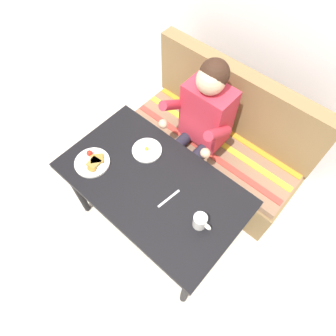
{
  "coord_description": "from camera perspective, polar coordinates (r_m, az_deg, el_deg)",
  "views": [
    {
      "loc": [
        0.67,
        -0.61,
        2.36
      ],
      "look_at": [
        0.0,
        0.15,
        0.72
      ],
      "focal_mm": 31.6,
      "sensor_mm": 36.0,
      "label": 1
    }
  ],
  "objects": [
    {
      "name": "ground_plane",
      "position": [
        2.53,
        -2.3,
        -10.76
      ],
      "size": [
        8.0,
        8.0,
        0.0
      ],
      "primitive_type": "plane",
      "color": "beige"
    },
    {
      "name": "back_wall",
      "position": [
        2.26,
        21.65,
        26.78
      ],
      "size": [
        4.4,
        0.1,
        2.6
      ],
      "primitive_type": "cube",
      "color": "silver",
      "rests_on": "ground"
    },
    {
      "name": "table",
      "position": [
        1.94,
        -2.95,
        -3.94
      ],
      "size": [
        1.2,
        0.7,
        0.73
      ],
      "color": "black",
      "rests_on": "ground"
    },
    {
      "name": "couch",
      "position": [
        2.54,
        9.26,
        4.23
      ],
      "size": [
        1.44,
        0.56,
        1.0
      ],
      "color": "olive",
      "rests_on": "ground"
    },
    {
      "name": "person",
      "position": [
        2.15,
        6.33,
        8.96
      ],
      "size": [
        0.45,
        0.61,
        1.21
      ],
      "color": "#BF2C3D",
      "rests_on": "ground"
    },
    {
      "name": "plate_breakfast",
      "position": [
        1.99,
        -14.32,
        1.12
      ],
      "size": [
        0.23,
        0.23,
        0.05
      ],
      "color": "white",
      "rests_on": "table"
    },
    {
      "name": "plate_eggs",
      "position": [
        1.99,
        -4.09,
        3.45
      ],
      "size": [
        0.2,
        0.2,
        0.04
      ],
      "color": "white",
      "rests_on": "table"
    },
    {
      "name": "coffee_mug",
      "position": [
        1.71,
        6.24,
        -10.17
      ],
      "size": [
        0.12,
        0.08,
        0.1
      ],
      "color": "white",
      "rests_on": "table"
    },
    {
      "name": "fork",
      "position": [
        1.81,
        0.15,
        -5.92
      ],
      "size": [
        0.04,
        0.17,
        0.0
      ],
      "primitive_type": "cube",
      "rotation": [
        0.0,
        0.0,
        -0.13
      ],
      "color": "silver",
      "rests_on": "table"
    }
  ]
}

